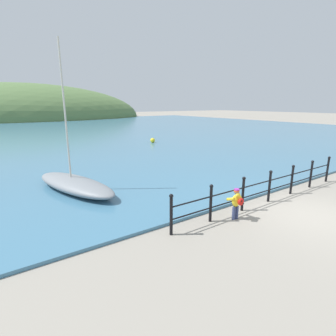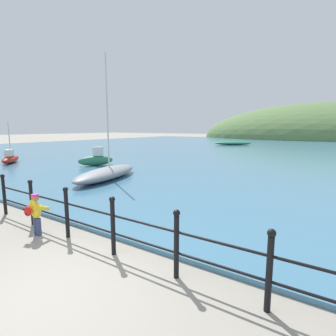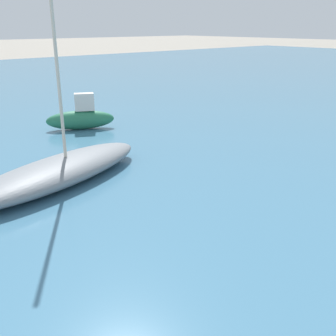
% 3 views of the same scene
% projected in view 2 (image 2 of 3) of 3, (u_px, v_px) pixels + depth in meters
% --- Properties ---
extents(ground_plane, '(200.00, 200.00, 0.00)m').
position_uv_depth(ground_plane, '(46.00, 293.00, 4.06)').
color(ground_plane, gray).
extents(water, '(80.00, 60.00, 0.10)m').
position_uv_depth(water, '(306.00, 149.00, 30.30)').
color(water, teal).
rests_on(water, ground).
extents(far_hillside, '(57.52, 31.64, 16.48)m').
position_uv_depth(far_hillside, '(325.00, 139.00, 59.36)').
color(far_hillside, '#567542').
rests_on(far_hillside, ground).
extents(iron_railing, '(9.10, 0.12, 1.21)m').
position_uv_depth(iron_railing, '(113.00, 224.00, 5.22)').
color(iron_railing, black).
rests_on(iron_railing, ground).
extents(child_in_coat, '(0.38, 0.53, 1.00)m').
position_uv_depth(child_in_coat, '(35.00, 211.00, 6.16)').
color(child_in_coat, navy).
rests_on(child_in_coat, ground).
extents(boat_white_sailboat, '(1.53, 2.26, 1.21)m').
position_uv_depth(boat_white_sailboat, '(96.00, 160.00, 17.03)').
color(boat_white_sailboat, '#287551').
rests_on(boat_white_sailboat, water).
extents(boat_nearest_quay, '(2.67, 2.44, 2.83)m').
position_uv_depth(boat_nearest_quay, '(10.00, 158.00, 18.32)').
color(boat_nearest_quay, maroon).
rests_on(boat_nearest_quay, water).
extents(boat_green_fishing, '(2.66, 5.03, 5.86)m').
position_uv_depth(boat_green_fishing, '(107.00, 173.00, 12.58)').
color(boat_green_fishing, gray).
rests_on(boat_green_fishing, water).
extents(boat_mid_harbor, '(5.22, 4.02, 0.55)m').
position_uv_depth(boat_mid_harbor, '(233.00, 143.00, 37.34)').
color(boat_mid_harbor, '#287551').
rests_on(boat_mid_harbor, water).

